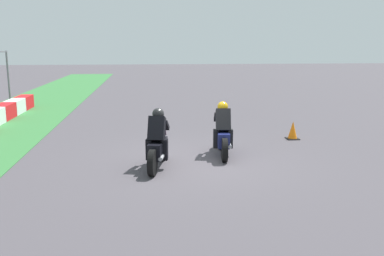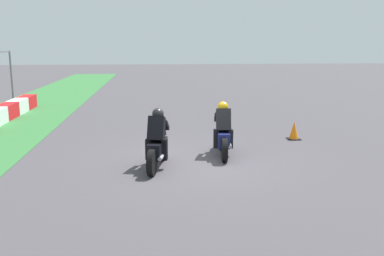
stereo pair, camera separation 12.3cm
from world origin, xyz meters
TOP-DOWN VIEW (x-y plane):
  - ground_plane at (0.00, 0.00)m, footprint 120.00×120.00m
  - rider_lane_a at (0.56, -0.85)m, footprint 2.04×0.57m
  - rider_lane_b at (-0.47, 1.00)m, footprint 2.02×0.64m
  - traffic_cone at (2.34, -3.53)m, footprint 0.40×0.40m

SIDE VIEW (x-z plane):
  - ground_plane at x=0.00m, z-range 0.00..0.00m
  - traffic_cone at x=2.34m, z-range -0.02..0.57m
  - rider_lane_a at x=0.56m, z-range -0.13..1.38m
  - rider_lane_b at x=-0.47m, z-range -0.13..1.38m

